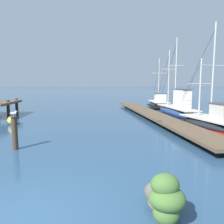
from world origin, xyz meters
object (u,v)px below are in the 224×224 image
(fishing_boat_0, at_px, (214,122))
(perched_seagull, at_px, (13,113))
(coastal_shrub, at_px, (166,199))
(mooring_buoy, at_px, (12,120))
(mooring_piling, at_px, (15,132))
(fishing_boat_2, at_px, (159,103))
(fishing_boat_1, at_px, (177,109))
(shore_rock_mid_cluster, at_px, (163,197))

(fishing_boat_0, bearing_deg, perched_seagull, -165.12)
(coastal_shrub, bearing_deg, mooring_buoy, 121.01)
(mooring_buoy, bearing_deg, mooring_piling, -69.33)
(fishing_boat_0, distance_m, fishing_boat_2, 13.32)
(fishing_boat_1, xyz_separation_m, perched_seagull, (-10.96, -8.40, 0.93))
(fishing_boat_2, distance_m, mooring_buoy, 17.28)
(fishing_boat_0, height_order, shore_rock_mid_cluster, fishing_boat_0)
(perched_seagull, distance_m, mooring_buoy, 6.94)
(fishing_boat_0, height_order, mooring_buoy, fishing_boat_0)
(fishing_boat_1, bearing_deg, mooring_buoy, -171.33)
(fishing_boat_0, bearing_deg, fishing_boat_2, 88.00)
(mooring_piling, xyz_separation_m, coastal_shrub, (5.05, -6.04, -0.12))
(fishing_boat_2, relative_size, coastal_shrub, 5.04)
(coastal_shrub, xyz_separation_m, mooring_buoy, (-7.46, 12.40, -0.37))
(fishing_boat_0, height_order, perched_seagull, fishing_boat_0)
(mooring_piling, bearing_deg, coastal_shrub, -50.07)
(shore_rock_mid_cluster, bearing_deg, coastal_shrub, -104.30)
(fishing_boat_0, bearing_deg, fishing_boat_1, 93.34)
(fishing_boat_2, distance_m, coastal_shrub, 23.32)
(fishing_boat_0, relative_size, fishing_boat_2, 1.12)
(fishing_boat_0, height_order, coastal_shrub, fishing_boat_0)
(fishing_boat_0, relative_size, coastal_shrub, 5.63)
(shore_rock_mid_cluster, bearing_deg, mooring_piling, 135.12)
(perched_seagull, relative_size, shore_rock_mid_cluster, 0.33)
(fishing_boat_1, bearing_deg, shore_rock_mid_cluster, -112.66)
(shore_rock_mid_cluster, relative_size, mooring_buoy, 1.65)
(fishing_boat_2, bearing_deg, perched_seagull, -125.74)
(fishing_boat_0, bearing_deg, mooring_piling, -165.11)
(fishing_boat_2, relative_size, perched_seagull, 16.02)
(fishing_boat_2, xyz_separation_m, mooring_piling, (-11.73, -16.31, 0.26))
(fishing_boat_1, xyz_separation_m, mooring_piling, (-10.95, -8.40, 0.05))
(shore_rock_mid_cluster, height_order, coastal_shrub, coastal_shrub)
(fishing_boat_0, relative_size, mooring_piling, 4.41)
(fishing_boat_0, xyz_separation_m, mooring_piling, (-11.27, -3.00, 0.26))
(mooring_piling, relative_size, shore_rock_mid_cluster, 1.32)
(mooring_piling, height_order, coastal_shrub, mooring_piling)
(mooring_piling, relative_size, coastal_shrub, 1.27)
(fishing_boat_2, height_order, coastal_shrub, fishing_boat_2)
(perched_seagull, bearing_deg, coastal_shrub, -50.04)
(shore_rock_mid_cluster, bearing_deg, fishing_boat_2, 73.28)
(perched_seagull, relative_size, mooring_buoy, 0.54)
(fishing_boat_0, height_order, mooring_piling, fishing_boat_0)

